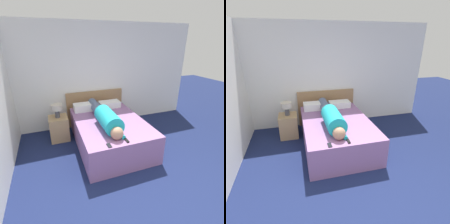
% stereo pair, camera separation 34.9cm
% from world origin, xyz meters
% --- Properties ---
extents(wall_back, '(5.32, 0.06, 2.60)m').
position_xyz_m(wall_back, '(0.00, 3.25, 1.30)').
color(wall_back, white).
rests_on(wall_back, ground_plane).
extents(bed, '(1.40, 2.01, 0.59)m').
position_xyz_m(bed, '(-0.14, 2.05, 0.30)').
color(bed, '#936699').
rests_on(bed, ground_plane).
extents(headboard, '(1.52, 0.04, 0.94)m').
position_xyz_m(headboard, '(-0.14, 3.18, 0.47)').
color(headboard, '#A37A51').
rests_on(headboard, ground_plane).
extents(nightstand, '(0.42, 0.43, 0.55)m').
position_xyz_m(nightstand, '(-1.16, 2.68, 0.28)').
color(nightstand, tan).
rests_on(nightstand, ground_plane).
extents(table_lamp, '(0.24, 0.24, 0.31)m').
position_xyz_m(table_lamp, '(-1.16, 2.68, 0.77)').
color(table_lamp, '#4C4C51').
rests_on(table_lamp, nightstand).
extents(person_lying, '(0.35, 1.83, 0.35)m').
position_xyz_m(person_lying, '(-0.28, 1.93, 0.74)').
color(person_lying, tan).
rests_on(person_lying, bed).
extents(pillow_near_headboard, '(0.55, 0.29, 0.17)m').
position_xyz_m(pillow_near_headboard, '(-0.50, 2.80, 0.67)').
color(pillow_near_headboard, white).
rests_on(pillow_near_headboard, bed).
extents(pillow_second, '(0.52, 0.29, 0.15)m').
position_xyz_m(pillow_second, '(0.12, 2.80, 0.67)').
color(pillow_second, white).
rests_on(pillow_second, bed).
extents(tv_remote, '(0.04, 0.15, 0.02)m').
position_xyz_m(tv_remote, '(-0.15, 1.18, 0.60)').
color(tv_remote, black).
rests_on(tv_remote, bed).
extents(cell_phone, '(0.06, 0.13, 0.01)m').
position_xyz_m(cell_phone, '(-0.48, 1.14, 0.60)').
color(cell_phone, black).
rests_on(cell_phone, bed).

